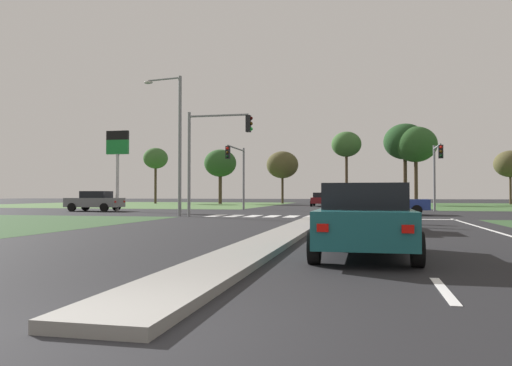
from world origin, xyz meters
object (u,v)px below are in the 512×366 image
Objects in this scene: car_navy_fourth at (358,209)px; traffic_signal_far_left at (238,165)px; car_maroon_fifth at (321,199)px; treeline_second at (220,163)px; treeline_fifth at (416,145)px; pedestrian_at_median at (337,196)px; car_blue_second at (391,202)px; fuel_price_totem at (118,152)px; treeline_fourth at (346,145)px; car_grey_third at (95,201)px; treeline_seventh at (510,164)px; treeline_third at (282,165)px; traffic_signal_near_left at (211,146)px; traffic_signal_far_right at (437,165)px; car_teal_near at (365,219)px; treeline_sixth at (405,142)px; street_lamp_second at (176,137)px; treeline_near at (156,159)px.

traffic_signal_far_left reaches higher than car_navy_fourth.
car_maroon_fifth is 18.25m from treeline_second.
pedestrian_at_median is at bearing -116.06° from treeline_fifth.
traffic_signal_far_left reaches higher than car_blue_second.
treeline_fifth is (6.27, 45.64, 6.66)m from car_navy_fourth.
fuel_price_totem is 0.67× the size of treeline_fourth.
treeline_seventh is (38.08, 33.85, 4.33)m from car_grey_third.
traffic_signal_far_left is (-11.60, 5.71, 2.85)m from car_blue_second.
treeline_fifth is at bearing -161.29° from treeline_seventh.
treeline_third is 17.78m from treeline_fifth.
car_maroon_fifth is 0.63× the size of treeline_third.
treeline_seventh is at bearing 18.71° from treeline_fifth.
fuel_price_totem is 0.85× the size of treeline_second.
traffic_signal_near_left is at bearing -86.38° from treeline_third.
car_grey_third is 0.46× the size of treeline_fourth.
car_grey_third is at bearing -169.88° from traffic_signal_far_right.
traffic_signal_near_left is at bearing 117.44° from car_teal_near.
car_blue_second is at bearing -119.86° from traffic_signal_far_right.
pedestrian_at_median is 0.17× the size of treeline_fifth.
treeline_fifth reaches higher than car_grey_third.
car_teal_near is at bearing -94.99° from treeline_sixth.
treeline_fifth is (4.45, 31.59, 6.65)m from car_blue_second.
pedestrian_at_median is at bearing 94.96° from car_navy_fourth.
car_blue_second is 21.90m from car_maroon_fifth.
car_teal_near is 0.92× the size of car_maroon_fifth.
street_lamp_second is 10.36m from fuel_price_totem.
traffic_signal_near_left is at bearing -99.91° from treeline_fourth.
pedestrian_at_median is (7.36, 8.10, -2.48)m from traffic_signal_far_left.
car_grey_third is 0.70× the size of traffic_signal_near_left.
treeline_second is at bearing -2.34° from car_grey_third.
traffic_signal_near_left is at bearing -37.48° from fuel_price_totem.
car_grey_third is at bearing -74.57° from treeline_near.
traffic_signal_far_left is at bearing -177.88° from traffic_signal_far_right.
treeline_fourth is (16.67, -0.60, 2.08)m from treeline_second.
car_maroon_fifth is 17.92m from traffic_signal_far_right.
car_blue_second is at bearing -94.53° from car_grey_third.
treeline_fifth is 0.95× the size of treeline_sixth.
car_blue_second is 2.73× the size of pedestrian_at_median.
traffic_signal_far_right is at bearing 10.02° from fuel_price_totem.
traffic_signal_near_left is 40.59m from treeline_sixth.
treeline_near is 33.39m from treeline_sixth.
car_blue_second is 14.11m from street_lamp_second.
car_maroon_fifth is (15.58, 19.25, -0.03)m from car_grey_third.
car_navy_fourth is 2.68× the size of pedestrian_at_median.
treeline_sixth is (15.83, 37.57, 3.17)m from street_lamp_second.
treeline_seventh is (11.78, 3.99, -2.31)m from treeline_fifth.
car_grey_third is at bearing -145.22° from pedestrian_at_median.
street_lamp_second is at bearing 122.49° from car_teal_near.
traffic_signal_near_left is at bearing -12.50° from street_lamp_second.
car_teal_near is at bearing -57.51° from street_lamp_second.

